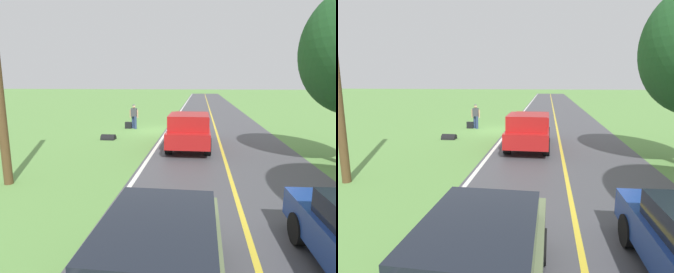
{
  "view_description": "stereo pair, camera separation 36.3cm",
  "coord_description": "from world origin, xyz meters",
  "views": [
    {
      "loc": [
        -3.1,
        19.42,
        3.35
      ],
      "look_at": [
        -1.76,
        7.44,
        1.03
      ],
      "focal_mm": 30.81,
      "sensor_mm": 36.0,
      "label": 1
    },
    {
      "loc": [
        -3.46,
        19.37,
        3.35
      ],
      "look_at": [
        -1.76,
        7.44,
        1.03
      ],
      "focal_mm": 30.81,
      "sensor_mm": 36.0,
      "label": 2
    }
  ],
  "objects": [
    {
      "name": "ground_plane",
      "position": [
        0.0,
        0.0,
        0.0
      ],
      "size": [
        200.0,
        200.0,
        0.0
      ],
      "primitive_type": "plane",
      "color": "#609347"
    },
    {
      "name": "road_surface",
      "position": [
        -4.21,
        0.0,
        0.0
      ],
      "size": [
        7.02,
        120.0,
        0.0
      ],
      "primitive_type": "cube",
      "color": "#47474C",
      "rests_on": "ground"
    },
    {
      "name": "lane_edge_line",
      "position": [
        -0.88,
        0.0,
        0.01
      ],
      "size": [
        0.16,
        117.6,
        0.0
      ],
      "primitive_type": "cube",
      "color": "silver",
      "rests_on": "ground"
    },
    {
      "name": "lane_centre_line",
      "position": [
        -4.21,
        0.0,
        0.01
      ],
      "size": [
        0.14,
        117.6,
        0.0
      ],
      "primitive_type": "cube",
      "color": "gold",
      "rests_on": "ground"
    },
    {
      "name": "hitchhiker_walking",
      "position": [
        1.58,
        -0.65,
        0.98
      ],
      "size": [
        0.62,
        0.51,
        1.75
      ],
      "color": "navy",
      "rests_on": "ground"
    },
    {
      "name": "suitcase_carried",
      "position": [
        2.0,
        -0.56,
        0.24
      ],
      "size": [
        0.46,
        0.21,
        0.48
      ],
      "primitive_type": "cube",
      "rotation": [
        0.0,
        0.0,
        1.58
      ],
      "color": "black",
      "rests_on": "ground"
    },
    {
      "name": "pickup_truck_passing",
      "position": [
        -2.59,
        5.02,
        0.97
      ],
      "size": [
        2.11,
        5.4,
        1.82
      ],
      "color": "#B21919",
      "rests_on": "ground"
    },
    {
      "name": "sedan_ahead_same_lane",
      "position": [
        -2.54,
        15.79,
        0.75
      ],
      "size": [
        1.97,
        4.42,
        1.41
      ],
      "color": "#66754C",
      "rests_on": "ground"
    },
    {
      "name": "drainage_culvert",
      "position": [
        2.2,
        3.42,
        0.0
      ],
      "size": [
        0.8,
        0.6,
        0.6
      ],
      "primitive_type": "cylinder",
      "rotation": [
        0.0,
        1.57,
        0.0
      ],
      "color": "black",
      "rests_on": "ground"
    }
  ]
}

